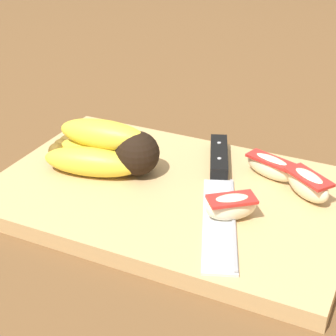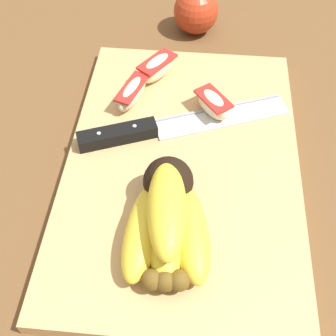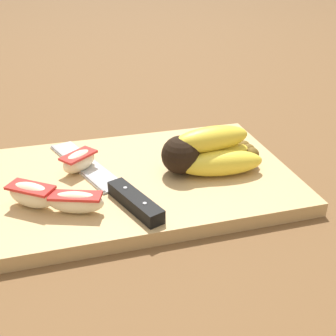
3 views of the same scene
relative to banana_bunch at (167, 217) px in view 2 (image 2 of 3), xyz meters
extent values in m
plane|color=brown|center=(-0.10, 0.01, -0.05)|extent=(6.00, 6.00, 0.00)
cube|color=tan|center=(-0.10, 0.01, -0.04)|extent=(0.43, 0.28, 0.02)
sphere|color=black|center=(-0.04, 0.00, 0.00)|extent=(0.06, 0.06, 0.06)
ellipsoid|color=yellow|center=(0.01, -0.02, -0.01)|extent=(0.13, 0.05, 0.04)
sphere|color=brown|center=(0.07, -0.01, -0.01)|extent=(0.02, 0.02, 0.02)
ellipsoid|color=yellow|center=(0.01, 0.00, -0.01)|extent=(0.13, 0.05, 0.04)
sphere|color=brown|center=(0.07, 0.00, -0.01)|extent=(0.02, 0.02, 0.02)
ellipsoid|color=yellow|center=(0.01, 0.02, -0.01)|extent=(0.13, 0.07, 0.04)
sphere|color=brown|center=(0.06, 0.02, -0.01)|extent=(0.02, 0.02, 0.02)
ellipsoid|color=yellow|center=(0.00, 0.00, 0.02)|extent=(0.12, 0.05, 0.04)
cube|color=silver|center=(-0.18, 0.06, -0.02)|extent=(0.10, 0.18, 0.00)
cube|color=#99999E|center=(-0.19, 0.05, -0.02)|extent=(0.07, 0.17, 0.00)
cube|color=black|center=(-0.12, -0.07, -0.02)|extent=(0.06, 0.10, 0.02)
cylinder|color=#B2B2B7|center=(-0.12, -0.10, -0.01)|extent=(0.00, 0.01, 0.00)
cylinder|color=#B2B2B7|center=(-0.13, -0.05, -0.01)|extent=(0.01, 0.01, 0.00)
ellipsoid|color=beige|center=(-0.20, -0.07, -0.01)|extent=(0.07, 0.04, 0.03)
cube|color=red|center=(-0.20, -0.07, 0.00)|extent=(0.07, 0.04, 0.00)
ellipsoid|color=beige|center=(-0.18, 0.04, -0.01)|extent=(0.06, 0.06, 0.03)
cube|color=red|center=(-0.18, 0.04, 0.00)|extent=(0.06, 0.05, 0.00)
ellipsoid|color=beige|center=(-0.25, -0.04, -0.01)|extent=(0.07, 0.06, 0.03)
cube|color=red|center=(-0.25, -0.04, 0.00)|extent=(0.06, 0.06, 0.00)
sphere|color=#AD3319|center=(-0.40, 0.01, -0.01)|extent=(0.07, 0.07, 0.07)
camera|label=1|loc=(-0.34, 0.54, 0.32)|focal=59.99mm
camera|label=2|loc=(0.23, 0.02, 0.38)|focal=46.18mm
camera|label=3|loc=(-0.20, -0.50, 0.26)|focal=43.69mm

